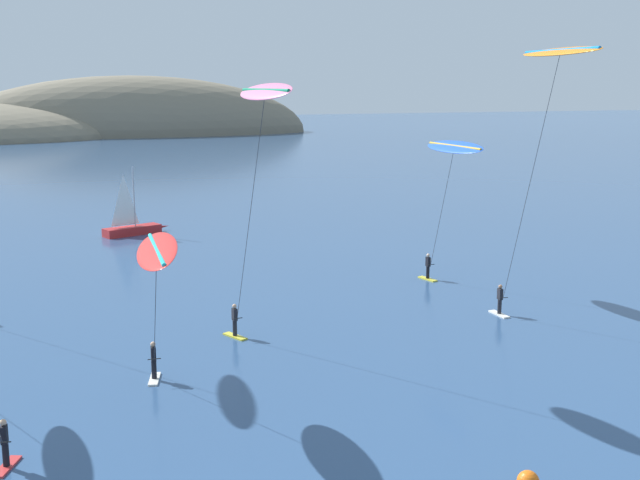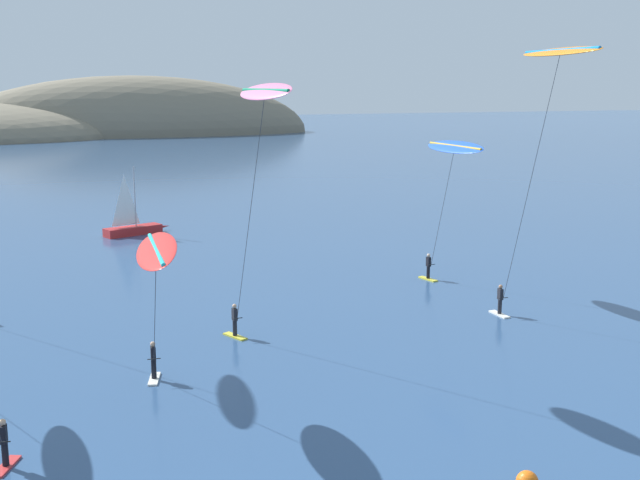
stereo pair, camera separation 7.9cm
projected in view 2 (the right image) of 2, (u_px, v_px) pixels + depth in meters
headland_island at (74, 134)px, 197.74m from camera, size 115.70×61.74×28.42m
sailboat_near at (136, 227)px, 67.04m from camera, size 5.86×3.08×5.70m
kitesurfer_blue at (452, 157)px, 47.86m from camera, size 1.58×6.45×9.12m
kitesurfer_orange at (555, 75)px, 37.40m from camera, size 1.51×8.46×14.17m
kitesurfer_red at (156, 259)px, 29.82m from camera, size 1.80×7.47×6.88m
kitesurfer_pink at (262, 116)px, 34.55m from camera, size 1.98×7.49×12.54m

